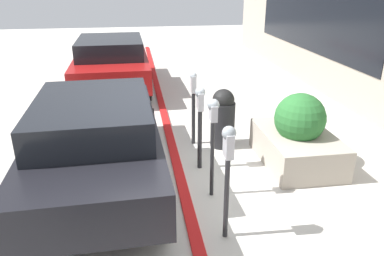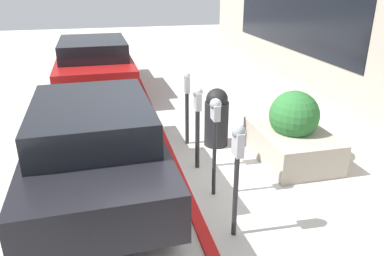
% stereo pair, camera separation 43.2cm
% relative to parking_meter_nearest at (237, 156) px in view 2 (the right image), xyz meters
% --- Properties ---
extents(ground_plane, '(40.00, 40.00, 0.00)m').
position_rel_parking_meter_nearest_xyz_m(ground_plane, '(1.40, 0.29, -1.09)').
color(ground_plane, beige).
extents(curb_strip, '(24.50, 0.16, 0.04)m').
position_rel_parking_meter_nearest_xyz_m(curb_strip, '(1.40, 0.37, -1.07)').
color(curb_strip, red).
rests_on(curb_strip, ground_plane).
extents(parking_meter_nearest, '(0.19, 0.16, 1.48)m').
position_rel_parking_meter_nearest_xyz_m(parking_meter_nearest, '(0.00, 0.00, 0.00)').
color(parking_meter_nearest, '#232326').
rests_on(parking_meter_nearest, ground_plane).
extents(parking_meter_second, '(0.19, 0.16, 1.49)m').
position_rel_parking_meter_nearest_xyz_m(parking_meter_second, '(0.96, -0.03, 0.03)').
color(parking_meter_second, '#232326').
rests_on(parking_meter_second, ground_plane).
extents(parking_meter_middle, '(0.20, 0.17, 1.41)m').
position_rel_parking_meter_nearest_xyz_m(parking_meter_middle, '(1.83, 0.00, -0.11)').
color(parking_meter_middle, '#232326').
rests_on(parking_meter_middle, ground_plane).
extents(parking_meter_fourth, '(0.15, 0.12, 1.40)m').
position_rel_parking_meter_nearest_xyz_m(parking_meter_fourth, '(2.84, -0.05, -0.18)').
color(parking_meter_fourth, '#232326').
rests_on(parking_meter_fourth, ground_plane).
extents(planter_box, '(1.69, 1.14, 1.24)m').
position_rel_parking_meter_nearest_xyz_m(planter_box, '(1.76, -1.68, -0.61)').
color(planter_box, '#A39989').
rests_on(planter_box, ground_plane).
extents(parked_car_middle, '(4.35, 1.94, 1.40)m').
position_rel_parking_meter_nearest_xyz_m(parked_car_middle, '(1.62, 1.63, -0.33)').
color(parked_car_middle, black).
rests_on(parked_car_middle, ground_plane).
extents(parked_car_rear, '(4.50, 2.05, 1.45)m').
position_rel_parking_meter_nearest_xyz_m(parked_car_rear, '(7.05, 1.63, -0.30)').
color(parked_car_rear, maroon).
rests_on(parked_car_rear, ground_plane).
extents(trash_bin, '(0.45, 0.45, 1.12)m').
position_rel_parking_meter_nearest_xyz_m(trash_bin, '(2.65, -0.58, -0.52)').
color(trash_bin, black).
rests_on(trash_bin, ground_plane).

